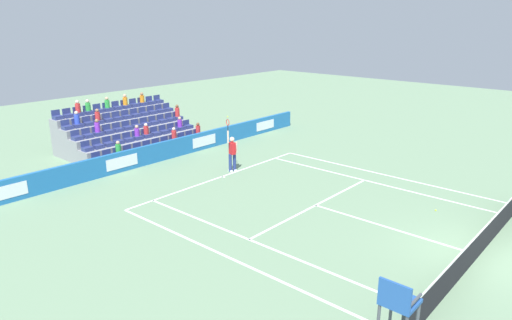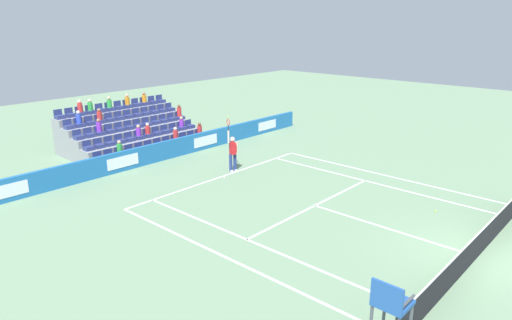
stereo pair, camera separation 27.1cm
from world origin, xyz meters
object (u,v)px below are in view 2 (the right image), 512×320
(tennis_player, at_px, (233,152))
(umpire_chair, at_px, (390,314))
(loose_tennis_ball, at_px, (435,211))
(tennis_net, at_px, (480,243))

(tennis_player, bearing_deg, umpire_chair, 57.85)
(tennis_player, relative_size, loose_tennis_ball, 41.97)
(umpire_chair, bearing_deg, tennis_net, -178.59)
(tennis_net, relative_size, umpire_chair, 5.12)
(loose_tennis_ball, bearing_deg, umpire_chair, 15.43)
(umpire_chair, distance_m, loose_tennis_ball, 9.90)
(tennis_player, bearing_deg, loose_tennis_ball, 100.13)
(tennis_net, height_order, umpire_chair, umpire_chair)
(tennis_player, relative_size, umpire_chair, 1.22)
(tennis_player, height_order, loose_tennis_ball, tennis_player)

